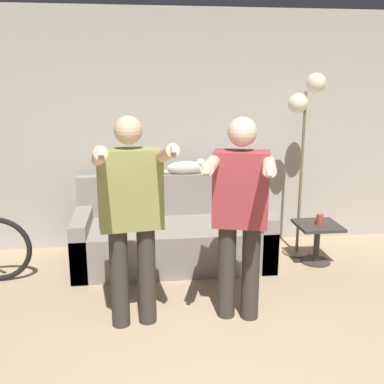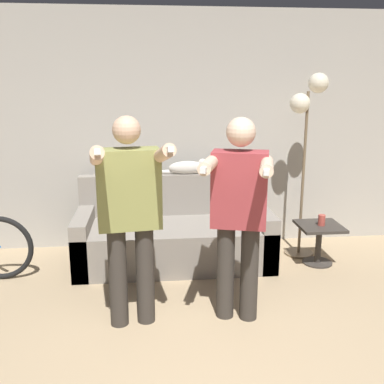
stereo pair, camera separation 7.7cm
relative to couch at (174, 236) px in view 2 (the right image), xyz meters
name	(u,v)px [view 2 (the right image)]	position (x,y,z in m)	size (l,w,h in m)	color
wall_back	(188,131)	(0.20, 0.57, 1.03)	(10.00, 0.05, 2.60)	#B7B2A8
couch	(174,236)	(0.00, 0.00, 0.00)	(1.97, 0.88, 0.87)	gray
person_left	(130,208)	(-0.40, -1.22, 0.67)	(0.59, 0.71, 1.61)	#38332D
person_right	(239,208)	(0.42, -1.22, 0.65)	(0.60, 0.76, 1.59)	#38332D
cat	(188,167)	(0.18, 0.33, 0.66)	(0.53, 0.12, 0.16)	silver
floor_lamp	(308,116)	(1.38, 0.06, 1.22)	(0.38, 0.31, 1.93)	#756047
side_table	(319,236)	(1.48, -0.21, 0.03)	(0.43, 0.43, 0.42)	#38332D
cup	(322,220)	(1.49, -0.23, 0.20)	(0.07, 0.07, 0.11)	#B7473D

